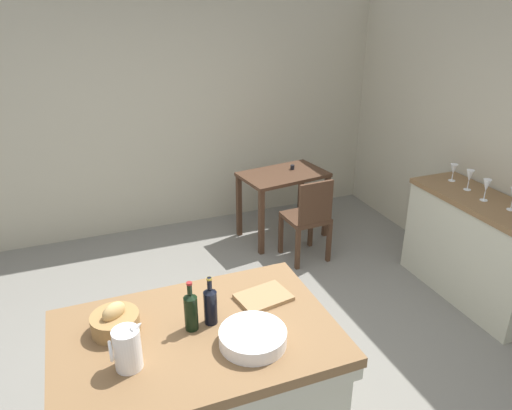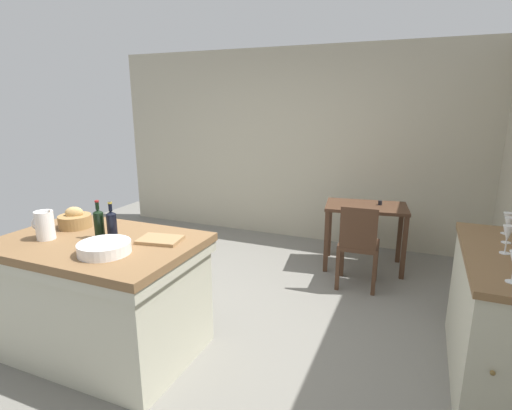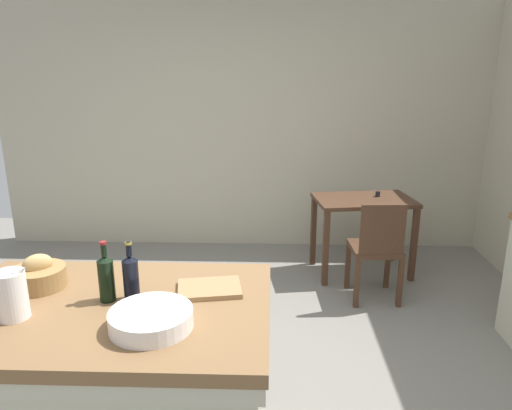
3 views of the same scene
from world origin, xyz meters
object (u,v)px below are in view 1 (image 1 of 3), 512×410
object	(u,v)px
wash_bowl	(253,337)
cutting_board	(263,297)
pitcher	(127,348)
side_cabinet	(476,249)
bread_basket	(115,321)
wine_bottle_dark	(210,305)
writing_desk	(283,184)
island_table	(200,393)
wooden_chair	(308,217)
wine_glass_right	(470,176)
wine_glass_far_right	(454,170)
wine_bottle_amber	(191,310)
wine_glass_middle	(486,186)

from	to	relation	value
wash_bowl	cutting_board	xyz separation A→B (m)	(0.19, 0.34, -0.03)
pitcher	wash_bowl	xyz separation A→B (m)	(0.61, -0.06, -0.07)
side_cabinet	bread_basket	size ratio (longest dim) A/B	5.39
bread_basket	wine_bottle_dark	bearing A→B (deg)	-13.02
writing_desk	pitcher	xyz separation A→B (m)	(-1.96, -2.56, 0.39)
wash_bowl	bread_basket	world-z (taller)	bread_basket
island_table	pitcher	distance (m)	0.65
island_table	wooden_chair	bearing A→B (deg)	48.79
writing_desk	wine_glass_right	size ratio (longest dim) A/B	5.29
side_cabinet	wash_bowl	size ratio (longest dim) A/B	3.95
side_cabinet	wine_glass_far_right	world-z (taller)	wine_glass_far_right
side_cabinet	wine_bottle_amber	bearing A→B (deg)	-165.33
island_table	side_cabinet	size ratio (longest dim) A/B	1.08
wine_bottle_dark	wine_glass_right	world-z (taller)	wine_bottle_dark
island_table	writing_desk	world-z (taller)	island_table
wine_bottle_dark	wine_glass_far_right	bearing A→B (deg)	23.72
cutting_board	wine_glass_middle	xyz separation A→B (m)	(2.24, 0.61, 0.14)
wine_glass_far_right	side_cabinet	bearing A→B (deg)	-96.54
pitcher	cutting_board	bearing A→B (deg)	19.28
wash_bowl	wine_bottle_dark	size ratio (longest dim) A/B	1.22
pitcher	bread_basket	distance (m)	0.30
wash_bowl	wine_glass_far_right	size ratio (longest dim) A/B	2.13
wash_bowl	pitcher	bearing A→B (deg)	174.46
island_table	bread_basket	size ratio (longest dim) A/B	5.83
side_cabinet	wine_glass_middle	xyz separation A→B (m)	(-0.02, 0.01, 0.59)
side_cabinet	pitcher	distance (m)	3.23
island_table	wine_glass_right	distance (m)	2.96
wine_bottle_dark	wine_glass_middle	distance (m)	2.68
island_table	wooden_chair	distance (m)	2.46
cutting_board	island_table	bearing A→B (deg)	-160.82
cutting_board	wine_glass_far_right	xyz separation A→B (m)	(2.32, 1.07, 0.12)
cutting_board	wine_bottle_dark	world-z (taller)	wine_bottle_dark
writing_desk	wine_bottle_dark	distance (m)	2.84
pitcher	bread_basket	bearing A→B (deg)	95.10
wine_glass_middle	wine_glass_far_right	world-z (taller)	wine_glass_middle
writing_desk	wine_glass_right	bearing A→B (deg)	-52.00
wine_glass_middle	wine_glass_far_right	distance (m)	0.47
cutting_board	pitcher	bearing A→B (deg)	-160.72
pitcher	wine_glass_far_right	world-z (taller)	pitcher
wine_bottle_dark	wash_bowl	bearing A→B (deg)	-58.51
pitcher	cutting_board	xyz separation A→B (m)	(0.80, 0.28, -0.10)
cutting_board	side_cabinet	bearing A→B (deg)	14.86
wooden_chair	wine_glass_far_right	bearing A→B (deg)	-28.79
cutting_board	wine_bottle_dark	bearing A→B (deg)	-164.15
wash_bowl	bread_basket	bearing A→B (deg)	150.79
wine_glass_middle	wash_bowl	bearing A→B (deg)	-158.73
bread_basket	pitcher	bearing A→B (deg)	-84.90
writing_desk	side_cabinet	bearing A→B (deg)	-56.83
wine_bottle_amber	wine_bottle_dark	bearing A→B (deg)	6.69
wash_bowl	wine_glass_right	bearing A→B (deg)	25.50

